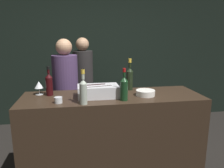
{
  "coord_description": "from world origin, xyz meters",
  "views": [
    {
      "loc": [
        -0.36,
        -1.91,
        1.68
      ],
      "look_at": [
        0.0,
        0.34,
        1.16
      ],
      "focal_mm": 35.0,
      "sensor_mm": 36.0,
      "label": 1
    }
  ],
  "objects_px": {
    "wine_glass": "(39,85)",
    "rose_wine_bottle": "(83,90)",
    "candle_votive": "(58,100)",
    "person_blond_tee": "(66,93)",
    "red_wine_bottle_burgundy": "(124,88)",
    "ice_bin_with_bottles": "(98,91)",
    "champagne_bottle": "(130,77)",
    "bowl_white": "(145,93)",
    "person_in_hoodie": "(83,82)",
    "red_wine_bottle_black_foil": "(49,84)"
  },
  "relations": [
    {
      "from": "ice_bin_with_bottles",
      "to": "bowl_white",
      "type": "distance_m",
      "value": 0.51
    },
    {
      "from": "wine_glass",
      "to": "red_wine_bottle_burgundy",
      "type": "relative_size",
      "value": 0.45
    },
    {
      "from": "red_wine_bottle_black_foil",
      "to": "rose_wine_bottle",
      "type": "xyz_separation_m",
      "value": [
        0.35,
        -0.36,
        0.01
      ]
    },
    {
      "from": "wine_glass",
      "to": "rose_wine_bottle",
      "type": "xyz_separation_m",
      "value": [
        0.46,
        -0.41,
        0.03
      ]
    },
    {
      "from": "candle_votive",
      "to": "red_wine_bottle_black_foil",
      "type": "height_order",
      "value": "red_wine_bottle_black_foil"
    },
    {
      "from": "bowl_white",
      "to": "wine_glass",
      "type": "distance_m",
      "value": 1.15
    },
    {
      "from": "candle_votive",
      "to": "red_wine_bottle_burgundy",
      "type": "bearing_deg",
      "value": -1.01
    },
    {
      "from": "bowl_white",
      "to": "red_wine_bottle_black_foil",
      "type": "bearing_deg",
      "value": 170.44
    },
    {
      "from": "champagne_bottle",
      "to": "rose_wine_bottle",
      "type": "relative_size",
      "value": 1.12
    },
    {
      "from": "ice_bin_with_bottles",
      "to": "person_in_hoodie",
      "type": "xyz_separation_m",
      "value": [
        -0.11,
        1.37,
        -0.19
      ]
    },
    {
      "from": "person_in_hoodie",
      "to": "red_wine_bottle_burgundy",
      "type": "bearing_deg",
      "value": -95.38
    },
    {
      "from": "candle_votive",
      "to": "person_in_hoodie",
      "type": "height_order",
      "value": "person_in_hoodie"
    },
    {
      "from": "red_wine_bottle_burgundy",
      "to": "ice_bin_with_bottles",
      "type": "bearing_deg",
      "value": 146.81
    },
    {
      "from": "bowl_white",
      "to": "person_blond_tee",
      "type": "xyz_separation_m",
      "value": [
        -0.87,
        0.74,
        -0.16
      ]
    },
    {
      "from": "wine_glass",
      "to": "red_wine_bottle_burgundy",
      "type": "height_order",
      "value": "red_wine_bottle_burgundy"
    },
    {
      "from": "ice_bin_with_bottles",
      "to": "rose_wine_bottle",
      "type": "xyz_separation_m",
      "value": [
        -0.16,
        -0.22,
        0.07
      ]
    },
    {
      "from": "red_wine_bottle_black_foil",
      "to": "champagne_bottle",
      "type": "relative_size",
      "value": 0.85
    },
    {
      "from": "red_wine_bottle_black_foil",
      "to": "person_blond_tee",
      "type": "bearing_deg",
      "value": 76.14
    },
    {
      "from": "red_wine_bottle_black_foil",
      "to": "red_wine_bottle_burgundy",
      "type": "bearing_deg",
      "value": -22.02
    },
    {
      "from": "rose_wine_bottle",
      "to": "red_wine_bottle_burgundy",
      "type": "bearing_deg",
      "value": 8.75
    },
    {
      "from": "champagne_bottle",
      "to": "red_wine_bottle_burgundy",
      "type": "bearing_deg",
      "value": -110.84
    },
    {
      "from": "rose_wine_bottle",
      "to": "wine_glass",
      "type": "bearing_deg",
      "value": 138.3
    },
    {
      "from": "wine_glass",
      "to": "person_blond_tee",
      "type": "relative_size",
      "value": 0.09
    },
    {
      "from": "person_in_hoodie",
      "to": "wine_glass",
      "type": "bearing_deg",
      "value": -131.8
    },
    {
      "from": "ice_bin_with_bottles",
      "to": "rose_wine_bottle",
      "type": "height_order",
      "value": "rose_wine_bottle"
    },
    {
      "from": "wine_glass",
      "to": "champagne_bottle",
      "type": "relative_size",
      "value": 0.4
    },
    {
      "from": "candle_votive",
      "to": "red_wine_bottle_black_foil",
      "type": "distance_m",
      "value": 0.33
    },
    {
      "from": "wine_glass",
      "to": "rose_wine_bottle",
      "type": "height_order",
      "value": "rose_wine_bottle"
    },
    {
      "from": "champagne_bottle",
      "to": "person_blond_tee",
      "type": "distance_m",
      "value": 0.94
    },
    {
      "from": "red_wine_bottle_black_foil",
      "to": "person_blond_tee",
      "type": "distance_m",
      "value": 0.64
    },
    {
      "from": "red_wine_bottle_black_foil",
      "to": "candle_votive",
      "type": "bearing_deg",
      "value": -68.92
    },
    {
      "from": "rose_wine_bottle",
      "to": "champagne_bottle",
      "type": "bearing_deg",
      "value": 40.11
    },
    {
      "from": "bowl_white",
      "to": "candle_votive",
      "type": "xyz_separation_m",
      "value": [
        -0.9,
        -0.12,
        -0.0
      ]
    },
    {
      "from": "ice_bin_with_bottles",
      "to": "champagne_bottle",
      "type": "distance_m",
      "value": 0.47
    },
    {
      "from": "person_in_hoodie",
      "to": "person_blond_tee",
      "type": "bearing_deg",
      "value": -129.45
    },
    {
      "from": "person_in_hoodie",
      "to": "bowl_white",
      "type": "bearing_deg",
      "value": -84.56
    },
    {
      "from": "ice_bin_with_bottles",
      "to": "bowl_white",
      "type": "height_order",
      "value": "ice_bin_with_bottles"
    },
    {
      "from": "rose_wine_bottle",
      "to": "person_blond_tee",
      "type": "height_order",
      "value": "person_blond_tee"
    },
    {
      "from": "rose_wine_bottle",
      "to": "person_blond_tee",
      "type": "bearing_deg",
      "value": 102.74
    },
    {
      "from": "ice_bin_with_bottles",
      "to": "champagne_bottle",
      "type": "height_order",
      "value": "champagne_bottle"
    },
    {
      "from": "wine_glass",
      "to": "red_wine_bottle_black_foil",
      "type": "relative_size",
      "value": 0.46
    },
    {
      "from": "bowl_white",
      "to": "champagne_bottle",
      "type": "distance_m",
      "value": 0.32
    },
    {
      "from": "red_wine_bottle_black_foil",
      "to": "person_blond_tee",
      "type": "xyz_separation_m",
      "value": [
        0.14,
        0.57,
        -0.26
      ]
    },
    {
      "from": "red_wine_bottle_black_foil",
      "to": "bowl_white",
      "type": "bearing_deg",
      "value": -9.56
    },
    {
      "from": "red_wine_bottle_black_foil",
      "to": "rose_wine_bottle",
      "type": "height_order",
      "value": "rose_wine_bottle"
    },
    {
      "from": "candle_votive",
      "to": "rose_wine_bottle",
      "type": "distance_m",
      "value": 0.27
    },
    {
      "from": "person_blond_tee",
      "to": "champagne_bottle",
      "type": "bearing_deg",
      "value": -28.26
    },
    {
      "from": "candle_votive",
      "to": "person_blond_tee",
      "type": "distance_m",
      "value": 0.87
    },
    {
      "from": "bowl_white",
      "to": "wine_glass",
      "type": "height_order",
      "value": "wine_glass"
    },
    {
      "from": "champagne_bottle",
      "to": "person_blond_tee",
      "type": "xyz_separation_m",
      "value": [
        -0.76,
        0.46,
        -0.28
      ]
    }
  ]
}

